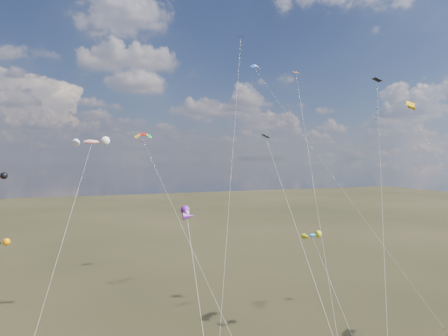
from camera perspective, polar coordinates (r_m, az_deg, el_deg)
name	(u,v)px	position (r m, az deg, el deg)	size (l,w,h in m)	color
diamond_black_high	(377,111)	(55.02, 21.06, 7.56)	(12.78, 15.58, 30.69)	black
diamond_navy_tall	(240,66)	(69.53, 2.23, 14.32)	(13.34, 23.00, 41.67)	#0C0A47
diamond_black_mid	(292,216)	(35.48, 9.74, -6.71)	(1.42, 14.40, 22.53)	black
diamond_orange_center	(308,151)	(52.25, 11.95, 2.34)	(6.83, 19.13, 32.86)	#D4621C
parafoil_yellow	(411,103)	(50.54, 25.20, 8.39)	(9.17, 13.54, 27.27)	#E8A810
parafoil_blue_white	(258,68)	(70.39, 4.82, 14.03)	(12.02, 28.89, 36.64)	#1354AC
parafoil_tricolor	(144,136)	(51.96, -11.36, 4.55)	(7.57, 18.76, 23.82)	yellow
novelty_white_purple	(187,214)	(30.78, -5.31, -6.56)	(1.42, 12.16, 16.43)	white
novelty_redwhite_stripe	(91,142)	(53.28, -18.42, 3.52)	(9.16, 14.56, 22.99)	red
novelty_blue_yellow	(313,236)	(48.08, 12.55, -9.42)	(2.52, 7.19, 11.74)	blue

